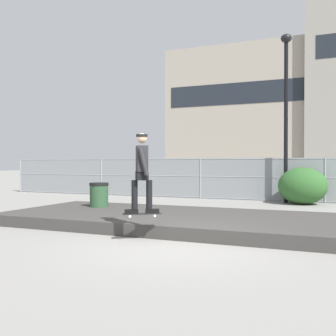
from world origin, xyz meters
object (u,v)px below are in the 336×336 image
Objects in this scene: skateboard at (142,214)px; skater at (142,168)px; shrub_center at (306,192)px; street_lamp at (286,98)px; shrub_left at (303,186)px; trash_bin at (99,199)px; parked_car_near at (166,178)px.

skater is (-0.00, 0.00, 0.96)m from skateboard.
shrub_center is (2.68, 9.26, -1.06)m from skater.
street_lamp reaches higher than shrub_center.
shrub_left is 8.19m from trash_bin.
shrub_center is at bearing -22.15° from parked_car_near.
skater reaches higher than trash_bin.
street_lamp is at bearing 78.77° from skateboard.
skater reaches higher than shrub_left.
trash_bin is at bearing -131.78° from shrub_center.
shrub_left is at bearing 47.81° from trash_bin.
skater is 4.30m from trash_bin.
skateboard is at bearing -69.03° from parked_car_near.
shrub_center is at bearing 73.89° from skater.
shrub_left is at bearing 74.26° from skater.
skater reaches higher than skateboard.
parked_car_near reaches higher than skateboard.
parked_car_near is 3.76× the size of shrub_center.
shrub_left is (2.54, 9.03, 0.16)m from skateboard.
skateboard is 10.25m from street_lamp.
street_lamp is 7.95m from parked_car_near.
street_lamp is 3.63m from shrub_left.
skateboard is at bearing -105.74° from shrub_left.
shrub_left is (0.68, -0.35, -3.54)m from street_lamp.
skateboard is 9.64m from shrub_center.
skateboard is 0.96m from skater.
shrub_center reaches higher than skateboard.
parked_car_near is at bearing 110.97° from skater.
trash_bin is at bearing -79.37° from parked_car_near.
street_lamp is 8.86m from trash_bin.
street_lamp is at bearing 53.11° from trash_bin.
skater is 9.70m from shrub_center.
street_lamp is at bearing 78.77° from skater.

